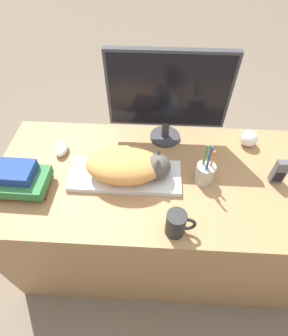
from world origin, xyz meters
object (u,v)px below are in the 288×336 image
at_px(computer_mouse, 61,149).
at_px(book_stack, 19,180).
at_px(keyboard, 125,176).
at_px(pen_cup, 205,173).
at_px(phone, 279,172).
at_px(cat, 130,165).
at_px(coffee_mug, 177,224).
at_px(baseball, 249,138).
at_px(monitor, 168,94).

distance_m(computer_mouse, book_stack, 0.24).
bearing_deg(computer_mouse, keyboard, -23.68).
distance_m(pen_cup, phone, 0.30).
bearing_deg(cat, pen_cup, 0.80).
xyz_separation_m(cat, phone, (0.61, 0.02, -0.02)).
distance_m(coffee_mug, book_stack, 0.64).
height_order(computer_mouse, baseball, baseball).
bearing_deg(cat, monitor, 60.61).
height_order(cat, computer_mouse, cat).
distance_m(coffee_mug, pen_cup, 0.27).
xyz_separation_m(coffee_mug, phone, (0.42, 0.26, 0.00)).
relative_size(monitor, book_stack, 2.21).
height_order(monitor, pen_cup, monitor).
xyz_separation_m(keyboard, book_stack, (-0.41, -0.08, 0.04)).
distance_m(monitor, baseball, 0.44).
distance_m(keyboard, baseball, 0.60).
relative_size(keyboard, coffee_mug, 4.27).
bearing_deg(baseball, book_stack, -162.32).
bearing_deg(pen_cup, cat, -179.20).
relative_size(baseball, book_stack, 0.34).
distance_m(keyboard, monitor, 0.39).
bearing_deg(keyboard, baseball, 22.77).
relative_size(cat, computer_mouse, 3.66).
bearing_deg(phone, monitor, 152.59).
bearing_deg(computer_mouse, pen_cup, -11.59).
distance_m(cat, baseball, 0.58).
height_order(coffee_mug, pen_cup, pen_cup).
bearing_deg(keyboard, pen_cup, 0.74).
bearing_deg(coffee_mug, monitor, 94.58).
height_order(computer_mouse, coffee_mug, coffee_mug).
xyz_separation_m(keyboard, phone, (0.63, 0.02, 0.05)).
distance_m(cat, monitor, 0.34).
height_order(keyboard, phone, phone).
height_order(computer_mouse, phone, phone).
relative_size(keyboard, pen_cup, 2.17).
bearing_deg(cat, keyboard, -180.00).
bearing_deg(keyboard, computer_mouse, 156.32).
bearing_deg(coffee_mug, computer_mouse, 144.01).
bearing_deg(keyboard, cat, 0.00).
distance_m(phone, book_stack, 1.05).
xyz_separation_m(coffee_mug, book_stack, (-0.62, 0.16, -0.00)).
xyz_separation_m(keyboard, pen_cup, (0.33, 0.00, 0.04)).
relative_size(cat, coffee_mug, 3.14).
distance_m(monitor, computer_mouse, 0.54).
distance_m(cat, coffee_mug, 0.30).
height_order(cat, baseball, cat).
height_order(pen_cup, book_stack, pen_cup).
xyz_separation_m(computer_mouse, book_stack, (-0.11, -0.21, 0.03)).
bearing_deg(phone, keyboard, -178.39).
bearing_deg(monitor, keyboard, -123.05).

